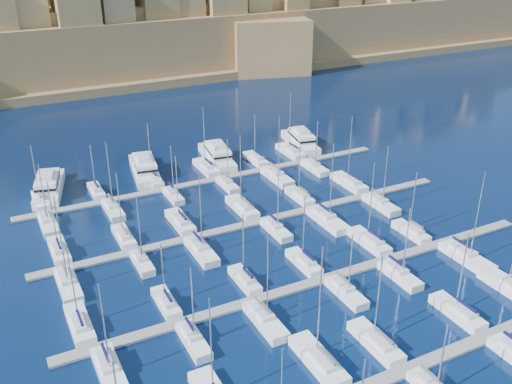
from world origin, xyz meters
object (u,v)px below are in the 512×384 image
motor_yacht_b (145,168)px  sailboat_2 (319,361)px  sailboat_4 (458,312)px  motor_yacht_a (49,186)px  motor_yacht_d (301,140)px  motor_yacht_c (217,155)px

motor_yacht_b → sailboat_2: bearing=-88.7°
motor_yacht_b → sailboat_4: bearing=-70.5°
motor_yacht_b → motor_yacht_a: bearing=-179.4°
sailboat_2 → motor_yacht_a: 73.07m
motor_yacht_a → motor_yacht_d: (61.55, -0.28, 0.00)m
sailboat_2 → sailboat_4: 23.40m
sailboat_4 → motor_yacht_d: bearing=77.3°
sailboat_2 → motor_yacht_d: size_ratio=1.05×
motor_yacht_a → motor_yacht_b: bearing=0.6°
motor_yacht_b → motor_yacht_d: size_ratio=1.06×
motor_yacht_a → motor_yacht_c: (38.60, 0.10, 0.00)m
sailboat_4 → motor_yacht_a: size_ratio=0.79×
sailboat_4 → motor_yacht_b: 74.68m
motor_yacht_c → motor_yacht_d: same height
motor_yacht_b → motor_yacht_d: 40.70m
sailboat_4 → motor_yacht_d: size_ratio=0.82×
motor_yacht_b → motor_yacht_d: bearing=-0.7°
motor_yacht_a → motor_yacht_b: same height
sailboat_2 → motor_yacht_c: size_ratio=1.01×
motor_yacht_c → motor_yacht_d: size_ratio=1.04×
motor_yacht_c → motor_yacht_a: bearing=-179.9°
motor_yacht_d → motor_yacht_c: bearing=179.1°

